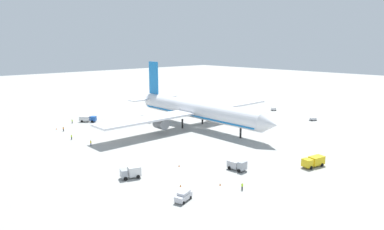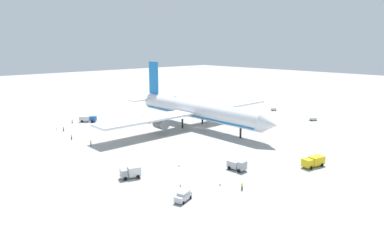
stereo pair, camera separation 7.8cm
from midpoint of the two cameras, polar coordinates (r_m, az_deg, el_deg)
The scene contains 20 objects.
ground_plane at distance 134.98m, azimuth 1.00°, elevation -2.04°, with size 600.00×600.00×0.00m, color #9E9E99.
airliner at distance 134.48m, azimuth 0.61°, elevation 0.84°, with size 72.77×81.30×24.28m.
service_truck_0 at distance 150.68m, azimuth -16.69°, elevation -0.57°, with size 6.48×6.16×2.35m.
service_truck_1 at distance 97.43m, azimuth 19.29°, elevation -7.14°, with size 3.67×6.90×2.61m.
service_truck_2 at distance 85.83m, azimuth -9.92°, elevation -9.16°, with size 3.65×5.20×2.76m.
service_truck_3 at distance 90.48m, azimuth 7.40°, elevation -8.08°, with size 4.92×2.88×2.59m.
service_van at distance 73.27m, azimuth -1.42°, elevation -13.09°, with size 3.05×4.67×1.97m.
baggage_cart_0 at distance 155.44m, azimuth 19.23°, elevation -0.62°, with size 2.68×3.51×1.28m.
baggage_cart_1 at distance 183.99m, azimuth 7.31°, elevation 1.74°, with size 1.67×3.62×1.35m.
baggage_cart_2 at distance 173.69m, azimuth 13.21°, elevation 0.96°, with size 2.31×2.96×1.44m.
ground_worker_0 at distance 149.80m, azimuth -19.00°, elevation -0.98°, with size 0.43×0.43×1.70m.
ground_worker_1 at distance 115.49m, azimuth -16.22°, elevation -4.40°, with size 0.51×0.51×1.66m.
ground_worker_2 at distance 79.06m, azimuth 8.22°, elevation -11.48°, with size 0.40×0.40×1.61m.
ground_worker_3 at distance 124.60m, azimuth -19.10°, elevation -3.43°, with size 0.48×0.48×1.66m.
ground_worker_4 at distance 137.38m, azimuth -20.29°, elevation -2.15°, with size 0.44×0.44×1.71m.
traffic_cone_0 at distance 80.13m, azimuth -1.89°, elevation -11.46°, with size 0.36×0.36×0.55m, color orange.
traffic_cone_1 at distance 180.32m, azimuth 4.54°, elevation 1.45°, with size 0.36×0.36×0.55m, color orange.
traffic_cone_2 at distance 92.51m, azimuth -2.12°, elevation -8.26°, with size 0.36×0.36×0.55m, color orange.
traffic_cone_3 at distance 141.18m, azimuth -21.30°, elevation -2.12°, with size 0.36×0.36×0.55m, color orange.
traffic_cone_4 at distance 81.00m, azimuth 4.63°, elevation -11.24°, with size 0.36×0.36×0.55m, color orange.
Camera 2 is at (94.60, -91.01, 31.44)m, focal length 32.59 mm.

